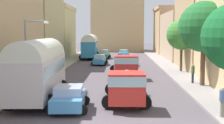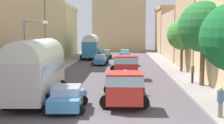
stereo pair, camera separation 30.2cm
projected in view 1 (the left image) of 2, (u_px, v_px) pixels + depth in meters
name	position (u px, v px, depth m)	size (l,w,h in m)	color
ground_plane	(114.00, 66.00, 39.96)	(154.00, 154.00, 0.00)	#504950
sidewalk_left	(62.00, 65.00, 40.19)	(2.50, 70.00, 0.14)	gray
sidewalk_right	(167.00, 66.00, 39.73)	(2.50, 70.00, 0.14)	gray
building_left_2	(41.00, 22.00, 42.23)	(4.69, 12.13, 12.07)	tan
building_left_3	(59.00, 31.00, 54.68)	(4.89, 12.03, 9.40)	#C7C187
building_right_2	(201.00, 10.00, 35.77)	(4.92, 11.15, 14.58)	tan
building_right_3	(182.00, 36.00, 49.77)	(5.54, 14.90, 7.89)	tan
building_right_4	(167.00, 30.00, 63.01)	(5.07, 10.36, 9.89)	tan
distant_church	(117.00, 22.00, 70.42)	(12.36, 7.31, 21.28)	tan
parked_bus_0	(38.00, 67.00, 19.80)	(3.51, 8.23, 4.19)	silver
parked_bus_1	(90.00, 45.00, 50.60)	(3.44, 8.78, 4.18)	teal
cargo_truck_0	(126.00, 86.00, 18.78)	(3.05, 6.64, 2.28)	red
cargo_truck_1	(125.00, 65.00, 30.16)	(3.32, 7.35, 2.35)	red
car_0	(128.00, 60.00, 40.58)	(2.46, 3.76, 1.44)	#428FCD
car_1	(124.00, 54.00, 52.76)	(2.30, 4.44, 1.43)	#4392CE
car_2	(69.00, 98.00, 17.54)	(2.53, 3.81, 1.46)	#478FD0
car_3	(100.00, 60.00, 41.16)	(2.19, 3.72, 1.48)	#3786C2
car_4	(104.00, 54.00, 51.01)	(2.38, 4.19, 1.56)	#488A55
pedestrian_0	(193.00, 73.00, 25.98)	(0.32, 0.32, 1.85)	#1E2F3F
pedestrian_1	(223.00, 101.00, 15.62)	(0.54, 0.54, 1.82)	slate
streetlamp_near	(30.00, 48.00, 22.86)	(1.95, 0.28, 5.60)	gray
roadside_tree_1	(204.00, 27.00, 24.46)	(4.29, 4.29, 7.26)	brown
roadside_tree_2	(182.00, 35.00, 33.46)	(3.49, 3.49, 6.09)	brown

